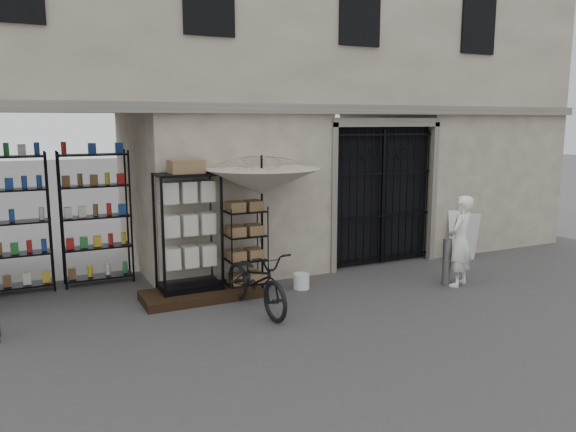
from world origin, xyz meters
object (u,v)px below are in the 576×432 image
display_cabinet (188,238)px  steel_bollard (447,262)px  white_bucket (301,281)px  market_umbrella (262,174)px  wire_rack (245,250)px  bicycle (256,310)px  easel_sign (463,236)px  shopkeeper (458,285)px

display_cabinet → steel_bollard: bearing=6.8°
display_cabinet → white_bucket: 2.21m
market_umbrella → steel_bollard: bearing=-19.9°
wire_rack → bicycle: 1.32m
bicycle → steel_bollard: (3.75, -0.22, 0.44)m
easel_sign → shopkeeper: bearing=-116.2°
shopkeeper → bicycle: bearing=-32.6°
steel_bollard → easel_sign: 2.09m
wire_rack → steel_bollard: size_ratio=1.76×
bicycle → white_bucket: bearing=25.8°
market_umbrella → wire_rack: bearing=158.8°
display_cabinet → market_umbrella: market_umbrella is taller
bicycle → easel_sign: (5.37, 1.10, 0.54)m
steel_bollard → market_umbrella: bearing=160.1°
market_umbrella → bicycle: market_umbrella is taller
shopkeeper → easel_sign: easel_sign is taller
white_bucket → steel_bollard: bearing=-20.6°
display_cabinet → white_bucket: (1.98, -0.39, -0.91)m
market_umbrella → easel_sign: bearing=1.8°
display_cabinet → steel_bollard: display_cabinet is taller
shopkeeper → market_umbrella: bearing=-48.3°
steel_bollard → white_bucket: bearing=159.4°
wire_rack → shopkeeper: 4.02m
display_cabinet → market_umbrella: bearing=15.3°
bicycle → easel_sign: size_ratio=1.83×
market_umbrella → shopkeeper: (3.40, -1.30, -2.11)m
display_cabinet → shopkeeper: display_cabinet is taller
display_cabinet → shopkeeper: size_ratio=1.29×
bicycle → shopkeeper: (3.92, -0.36, 0.00)m
market_umbrella → white_bucket: (0.68, -0.21, -1.97)m
white_bucket → shopkeeper: white_bucket is taller
wire_rack → white_bucket: size_ratio=5.32×
easel_sign → bicycle: bearing=-149.9°
wire_rack → easel_sign: wire_rack is taller
bicycle → market_umbrella: bearing=55.5°
shopkeeper → steel_bollard: bearing=-65.5°
wire_rack → market_umbrella: size_ratio=0.53×
wire_rack → shopkeeper: wire_rack is taller
market_umbrella → white_bucket: 2.09m
display_cabinet → easel_sign: 6.17m
market_umbrella → white_bucket: size_ratio=10.04×
wire_rack → easel_sign: 5.14m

